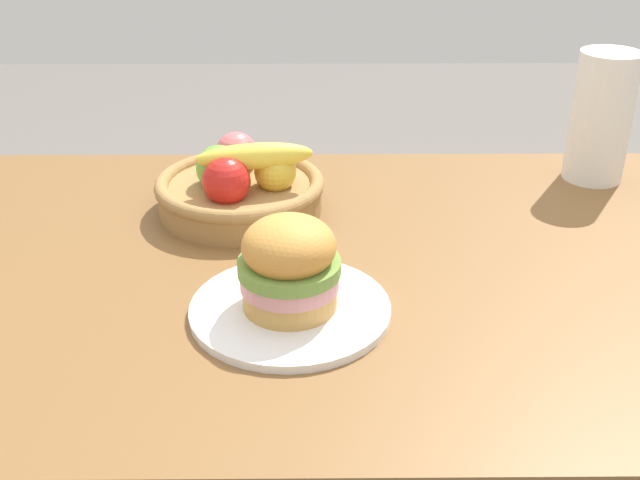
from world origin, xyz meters
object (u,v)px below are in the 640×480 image
Objects in this scene: plate at (290,309)px; paper_towel_roll at (601,117)px; fruit_basket at (240,186)px; sandwich at (289,264)px.

plate is 0.74m from paper_towel_roll.
fruit_basket is (-0.09, 0.33, 0.04)m from plate.
sandwich is 0.73m from paper_towel_roll.
plate is at bearing -74.08° from fruit_basket.
paper_towel_roll is (0.56, 0.47, 0.11)m from plate.
plate is 0.34m from fruit_basket.
plate is at bearing 180.00° from sandwich.
plate is at bearing -140.19° from paper_towel_roll.
sandwich is at bearing -74.08° from fruit_basket.
paper_towel_roll reaches higher than plate.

